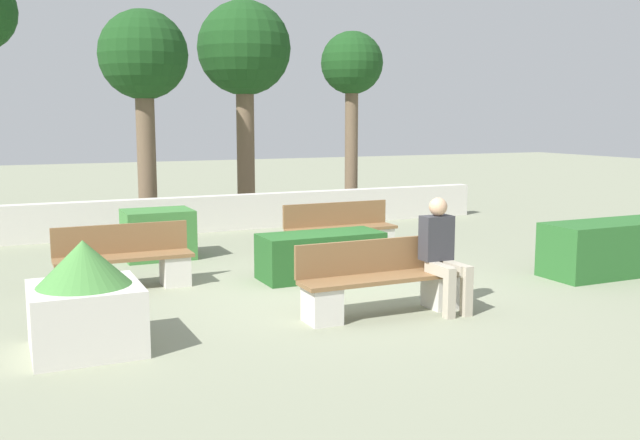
{
  "coord_description": "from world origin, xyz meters",
  "views": [
    {
      "loc": [
        -4.04,
        -8.37,
        2.29
      ],
      "look_at": [
        0.01,
        0.5,
        0.9
      ],
      "focal_mm": 40.0,
      "sensor_mm": 36.0,
      "label": 1
    }
  ],
  "objects_px": {
    "tree_center_right": "(244,53)",
    "tree_rightmost": "(352,70)",
    "bench_left_side": "(341,234)",
    "tree_center_left": "(143,61)",
    "planter_corner_left": "(85,299)",
    "bench_front": "(383,285)",
    "person_seated_man": "(442,249)",
    "bench_right_side": "(124,265)"
  },
  "relations": [
    {
      "from": "person_seated_man",
      "to": "tree_center_left",
      "type": "bearing_deg",
      "value": 102.5
    },
    {
      "from": "bench_front",
      "to": "tree_center_left",
      "type": "bearing_deg",
      "value": 97.79
    },
    {
      "from": "bench_front",
      "to": "person_seated_man",
      "type": "distance_m",
      "value": 0.85
    },
    {
      "from": "bench_front",
      "to": "person_seated_man",
      "type": "relative_size",
      "value": 1.53
    },
    {
      "from": "planter_corner_left",
      "to": "tree_rightmost",
      "type": "height_order",
      "value": "tree_rightmost"
    },
    {
      "from": "person_seated_man",
      "to": "tree_center_right",
      "type": "distance_m",
      "value": 9.35
    },
    {
      "from": "bench_left_side",
      "to": "planter_corner_left",
      "type": "xyz_separation_m",
      "value": [
        -4.56,
        -3.53,
        0.18
      ]
    },
    {
      "from": "bench_left_side",
      "to": "bench_right_side",
      "type": "relative_size",
      "value": 1.07
    },
    {
      "from": "bench_left_side",
      "to": "tree_rightmost",
      "type": "bearing_deg",
      "value": 51.53
    },
    {
      "from": "bench_front",
      "to": "planter_corner_left",
      "type": "relative_size",
      "value": 1.86
    },
    {
      "from": "bench_left_side",
      "to": "planter_corner_left",
      "type": "distance_m",
      "value": 5.77
    },
    {
      "from": "tree_center_right",
      "to": "tree_rightmost",
      "type": "height_order",
      "value": "tree_center_right"
    },
    {
      "from": "bench_right_side",
      "to": "tree_rightmost",
      "type": "relative_size",
      "value": 0.42
    },
    {
      "from": "planter_corner_left",
      "to": "tree_rightmost",
      "type": "xyz_separation_m",
      "value": [
        7.1,
        8.13,
        2.9
      ]
    },
    {
      "from": "tree_center_right",
      "to": "tree_rightmost",
      "type": "xyz_separation_m",
      "value": [
        2.5,
        -0.51,
        -0.34
      ]
    },
    {
      "from": "bench_left_side",
      "to": "bench_front",
      "type": "bearing_deg",
      "value": -118.22
    },
    {
      "from": "planter_corner_left",
      "to": "tree_center_right",
      "type": "relative_size",
      "value": 0.22
    },
    {
      "from": "bench_front",
      "to": "tree_center_left",
      "type": "distance_m",
      "value": 8.87
    },
    {
      "from": "bench_right_side",
      "to": "tree_rightmost",
      "type": "bearing_deg",
      "value": 33.2
    },
    {
      "from": "bench_left_side",
      "to": "planter_corner_left",
      "type": "bearing_deg",
      "value": -151.74
    },
    {
      "from": "bench_front",
      "to": "person_seated_man",
      "type": "bearing_deg",
      "value": -10.92
    },
    {
      "from": "tree_rightmost",
      "to": "bench_left_side",
      "type": "bearing_deg",
      "value": -118.93
    },
    {
      "from": "bench_front",
      "to": "tree_center_right",
      "type": "relative_size",
      "value": 0.42
    },
    {
      "from": "bench_left_side",
      "to": "tree_center_right",
      "type": "bearing_deg",
      "value": 80.01
    },
    {
      "from": "bench_front",
      "to": "bench_left_side",
      "type": "distance_m",
      "value": 3.79
    },
    {
      "from": "bench_right_side",
      "to": "person_seated_man",
      "type": "distance_m",
      "value": 4.26
    },
    {
      "from": "person_seated_man",
      "to": "bench_front",
      "type": "bearing_deg",
      "value": 169.08
    },
    {
      "from": "bench_left_side",
      "to": "person_seated_man",
      "type": "bearing_deg",
      "value": -106.92
    },
    {
      "from": "planter_corner_left",
      "to": "bench_right_side",
      "type": "bearing_deg",
      "value": 72.56
    },
    {
      "from": "tree_rightmost",
      "to": "tree_center_left",
      "type": "bearing_deg",
      "value": 179.54
    },
    {
      "from": "planter_corner_left",
      "to": "tree_center_left",
      "type": "distance_m",
      "value": 8.97
    },
    {
      "from": "person_seated_man",
      "to": "planter_corner_left",
      "type": "distance_m",
      "value": 4.08
    },
    {
      "from": "person_seated_man",
      "to": "planter_corner_left",
      "type": "xyz_separation_m",
      "value": [
        -4.07,
        0.2,
        -0.23
      ]
    },
    {
      "from": "bench_front",
      "to": "planter_corner_left",
      "type": "xyz_separation_m",
      "value": [
        -3.34,
        0.06,
        0.18
      ]
    },
    {
      "from": "planter_corner_left",
      "to": "tree_rightmost",
      "type": "distance_m",
      "value": 11.18
    },
    {
      "from": "planter_corner_left",
      "to": "tree_center_left",
      "type": "relative_size",
      "value": 0.24
    },
    {
      "from": "bench_left_side",
      "to": "tree_center_left",
      "type": "height_order",
      "value": "tree_center_left"
    },
    {
      "from": "tree_center_right",
      "to": "tree_center_left",
      "type": "bearing_deg",
      "value": -168.83
    },
    {
      "from": "tree_center_right",
      "to": "planter_corner_left",
      "type": "bearing_deg",
      "value": -118.01
    },
    {
      "from": "tree_center_left",
      "to": "person_seated_man",
      "type": "bearing_deg",
      "value": -77.5
    },
    {
      "from": "bench_right_side",
      "to": "tree_center_left",
      "type": "distance_m",
      "value": 6.66
    },
    {
      "from": "bench_right_side",
      "to": "tree_center_left",
      "type": "bearing_deg",
      "value": 67.17
    }
  ]
}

